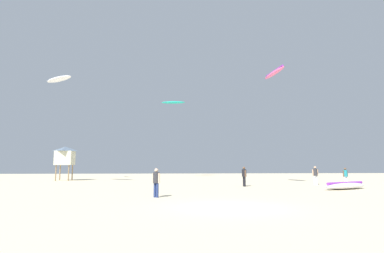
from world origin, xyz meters
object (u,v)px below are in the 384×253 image
Objects in this scene: kite_aloft_0 at (274,73)px; person_right at (345,175)px; person_foreground at (156,180)px; kite_aloft_3 at (173,102)px; kite_grounded_near at (345,186)px; kite_aloft_1 at (59,79)px; person_left at (244,175)px; person_midground at (315,174)px; lifeguard_tower at (65,156)px.

person_right is at bearing -12.56° from kite_aloft_0.
kite_aloft_3 is (1.59, 30.38, 10.73)m from person_foreground.
kite_grounded_near is 1.27× the size of kite_aloft_3.
kite_aloft_1 is (-25.37, 10.20, 10.73)m from kite_grounded_near.
person_midground is at bearing -178.53° from person_left.
person_midground is 1.02× the size of person_left.
kite_aloft_0 reaches higher than person_foreground.
person_foreground is 24.84m from lifeguard_tower.
person_left is at bearing -95.46° from person_right.
person_midground is 10.62m from kite_aloft_0.
kite_aloft_1 is (-18.40, 6.32, 9.99)m from person_left.
person_right is 0.41× the size of kite_aloft_1.
kite_aloft_0 is at bearing 117.14° from kite_grounded_near.
kite_aloft_0 is (23.14, -10.41, 7.96)m from lifeguard_tower.
person_right is 27.90m from kite_aloft_3.
person_midground reaches higher than person_foreground.
kite_aloft_3 is at bearing 32.75° from lifeguard_tower.
kite_grounded_near is at bearing 138.05° from person_left.
person_foreground is 0.34× the size of kite_grounded_near.
person_left is 21.87m from kite_aloft_1.
person_midground is at bearing -9.74° from kite_aloft_1.
person_right is 11.81m from kite_aloft_0.
person_midground is 1.08× the size of person_right.
kite_grounded_near is at bearing 174.82° from person_midground.
kite_aloft_3 is (-5.82, 21.33, 10.70)m from person_left.
person_midground is (14.81, 10.93, 0.06)m from person_foreground.
kite_aloft_0 reaches higher than person_right.
lifeguard_tower is 1.01× the size of kite_aloft_0.
person_left is 8.02m from kite_grounded_near.
person_left is 23.18m from lifeguard_tower.
person_left is at bearing -149.60° from kite_aloft_0.
person_foreground reaches higher than person_right.
kite_aloft_3 is at bearing 50.06° from kite_aloft_1.
person_midground reaches higher than person_right.
kite_aloft_1 is 1.04× the size of kite_aloft_3.
person_midground is 25.83m from kite_aloft_3.
kite_aloft_0 is 1.09× the size of kite_aloft_3.
kite_grounded_near is at bearing -32.19° from lifeguard_tower.
person_midground is at bearing 85.77° from kite_grounded_near.
kite_aloft_3 is at bearing 38.70° from person_foreground.
kite_aloft_3 reaches higher than lifeguard_tower.
person_right is 0.39× the size of lifeguard_tower.
person_left is 1.06× the size of person_right.
kite_grounded_near is 30.50m from kite_aloft_3.
person_right is 0.39× the size of kite_aloft_0.
kite_aloft_1 is (0.91, -6.34, 7.94)m from lifeguard_tower.
person_foreground is at bearing 37.84° from person_left.
person_left is 9.88m from person_right.
kite_aloft_3 is (13.48, 8.67, 8.65)m from lifeguard_tower.
kite_grounded_near is (6.97, -3.88, -0.73)m from person_left.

